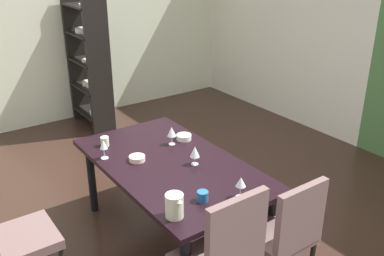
{
  "coord_description": "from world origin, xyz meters",
  "views": [
    {
      "loc": [
        2.92,
        -1.7,
        2.31
      ],
      "look_at": [
        0.14,
        0.26,
        0.85
      ],
      "focal_mm": 40.0,
      "sensor_mm": 36.0,
      "label": 1
    }
  ],
  "objects_px": {
    "wine_glass_east": "(195,152)",
    "wine_glass_west": "(104,145)",
    "dining_table": "(171,171)",
    "serving_bowl_front": "(137,158)",
    "chair_right_far": "(284,231)",
    "wine_glass_south": "(172,132)",
    "wine_glass_near_window": "(241,183)",
    "pitcher_north": "(174,206)",
    "serving_bowl_left": "(184,137)",
    "cup_near_shelf": "(105,141)",
    "cup_center": "(203,196)",
    "chair_head_near": "(6,231)",
    "display_shelf": "(88,62)"
  },
  "relations": [
    {
      "from": "display_shelf",
      "to": "dining_table",
      "type": "bearing_deg",
      "value": -9.62
    },
    {
      "from": "chair_right_far",
      "to": "serving_bowl_left",
      "type": "height_order",
      "value": "chair_right_far"
    },
    {
      "from": "wine_glass_west",
      "to": "wine_glass_near_window",
      "type": "bearing_deg",
      "value": 25.41
    },
    {
      "from": "serving_bowl_left",
      "to": "pitcher_north",
      "type": "bearing_deg",
      "value": -37.16
    },
    {
      "from": "wine_glass_west",
      "to": "serving_bowl_front",
      "type": "xyz_separation_m",
      "value": [
        0.19,
        0.19,
        -0.1
      ]
    },
    {
      "from": "display_shelf",
      "to": "wine_glass_near_window",
      "type": "xyz_separation_m",
      "value": [
        3.45,
        -0.35,
        -0.07
      ]
    },
    {
      "from": "serving_bowl_left",
      "to": "serving_bowl_front",
      "type": "relative_size",
      "value": 1.03
    },
    {
      "from": "chair_head_near",
      "to": "pitcher_north",
      "type": "xyz_separation_m",
      "value": [
        0.68,
        0.89,
        0.22
      ]
    },
    {
      "from": "wine_glass_west",
      "to": "serving_bowl_left",
      "type": "bearing_deg",
      "value": 84.46
    },
    {
      "from": "wine_glass_south",
      "to": "wine_glass_near_window",
      "type": "distance_m",
      "value": 0.99
    },
    {
      "from": "serving_bowl_left",
      "to": "serving_bowl_front",
      "type": "bearing_deg",
      "value": -77.35
    },
    {
      "from": "wine_glass_near_window",
      "to": "serving_bowl_left",
      "type": "distance_m",
      "value": 1.03
    },
    {
      "from": "wine_glass_east",
      "to": "wine_glass_near_window",
      "type": "bearing_deg",
      "value": -2.54
    },
    {
      "from": "wine_glass_south",
      "to": "serving_bowl_left",
      "type": "bearing_deg",
      "value": 98.44
    },
    {
      "from": "dining_table",
      "to": "wine_glass_south",
      "type": "height_order",
      "value": "wine_glass_south"
    },
    {
      "from": "display_shelf",
      "to": "serving_bowl_front",
      "type": "xyz_separation_m",
      "value": [
        2.56,
        -0.67,
        -0.16
      ]
    },
    {
      "from": "cup_center",
      "to": "serving_bowl_front",
      "type": "bearing_deg",
      "value": -174.06
    },
    {
      "from": "wine_glass_east",
      "to": "wine_glass_south",
      "type": "xyz_separation_m",
      "value": [
        -0.42,
        0.05,
        0.01
      ]
    },
    {
      "from": "chair_right_far",
      "to": "serving_bowl_left",
      "type": "bearing_deg",
      "value": 87.4
    },
    {
      "from": "chair_right_far",
      "to": "serving_bowl_left",
      "type": "xyz_separation_m",
      "value": [
        -1.28,
        0.06,
        0.2
      ]
    },
    {
      "from": "chair_head_near",
      "to": "wine_glass_east",
      "type": "distance_m",
      "value": 1.44
    },
    {
      "from": "cup_center",
      "to": "wine_glass_east",
      "type": "bearing_deg",
      "value": 150.15
    },
    {
      "from": "chair_right_far",
      "to": "serving_bowl_front",
      "type": "distance_m",
      "value": 1.27
    },
    {
      "from": "chair_head_near",
      "to": "cup_near_shelf",
      "type": "relative_size",
      "value": 12.67
    },
    {
      "from": "wine_glass_near_window",
      "to": "pitcher_north",
      "type": "bearing_deg",
      "value": -97.94
    },
    {
      "from": "dining_table",
      "to": "chair_right_far",
      "type": "bearing_deg",
      "value": 15.42
    },
    {
      "from": "chair_right_far",
      "to": "cup_near_shelf",
      "type": "bearing_deg",
      "value": 110.01
    },
    {
      "from": "dining_table",
      "to": "serving_bowl_front",
      "type": "height_order",
      "value": "serving_bowl_front"
    },
    {
      "from": "display_shelf",
      "to": "wine_glass_west",
      "type": "distance_m",
      "value": 2.53
    },
    {
      "from": "wine_glass_east",
      "to": "display_shelf",
      "type": "bearing_deg",
      "value": 173.48
    },
    {
      "from": "wine_glass_east",
      "to": "serving_bowl_left",
      "type": "bearing_deg",
      "value": 156.05
    },
    {
      "from": "chair_head_near",
      "to": "wine_glass_south",
      "type": "relative_size",
      "value": 6.44
    },
    {
      "from": "wine_glass_near_window",
      "to": "cup_near_shelf",
      "type": "relative_size",
      "value": 1.85
    },
    {
      "from": "chair_head_near",
      "to": "serving_bowl_left",
      "type": "height_order",
      "value": "chair_head_near"
    },
    {
      "from": "chair_head_near",
      "to": "wine_glass_west",
      "type": "xyz_separation_m",
      "value": [
        -0.33,
        0.87,
        0.26
      ]
    },
    {
      "from": "chair_right_far",
      "to": "display_shelf",
      "type": "relative_size",
      "value": 0.52
    },
    {
      "from": "serving_bowl_front",
      "to": "pitcher_north",
      "type": "relative_size",
      "value": 0.8
    },
    {
      "from": "dining_table",
      "to": "display_shelf",
      "type": "height_order",
      "value": "display_shelf"
    },
    {
      "from": "wine_glass_south",
      "to": "serving_bowl_left",
      "type": "relative_size",
      "value": 1.23
    },
    {
      "from": "wine_glass_east",
      "to": "wine_glass_west",
      "type": "height_order",
      "value": "wine_glass_west"
    },
    {
      "from": "wine_glass_east",
      "to": "cup_near_shelf",
      "type": "xyz_separation_m",
      "value": [
        -0.72,
        -0.44,
        -0.07
      ]
    },
    {
      "from": "wine_glass_near_window",
      "to": "serving_bowl_front",
      "type": "bearing_deg",
      "value": -160.3
    },
    {
      "from": "dining_table",
      "to": "serving_bowl_left",
      "type": "bearing_deg",
      "value": 132.46
    },
    {
      "from": "pitcher_north",
      "to": "wine_glass_east",
      "type": "bearing_deg",
      "value": 134.13
    },
    {
      "from": "wine_glass_near_window",
      "to": "pitcher_north",
      "type": "xyz_separation_m",
      "value": [
        -0.07,
        -0.49,
        -0.03
      ]
    },
    {
      "from": "wine_glass_south",
      "to": "cup_center",
      "type": "xyz_separation_m",
      "value": [
        0.87,
        -0.31,
        -0.08
      ]
    },
    {
      "from": "display_shelf",
      "to": "wine_glass_south",
      "type": "relative_size",
      "value": 10.96
    },
    {
      "from": "wine_glass_east",
      "to": "serving_bowl_front",
      "type": "relative_size",
      "value": 1.19
    },
    {
      "from": "wine_glass_near_window",
      "to": "cup_center",
      "type": "xyz_separation_m",
      "value": [
        -0.11,
        -0.24,
        -0.08
      ]
    },
    {
      "from": "cup_near_shelf",
      "to": "dining_table",
      "type": "bearing_deg",
      "value": 27.14
    }
  ]
}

